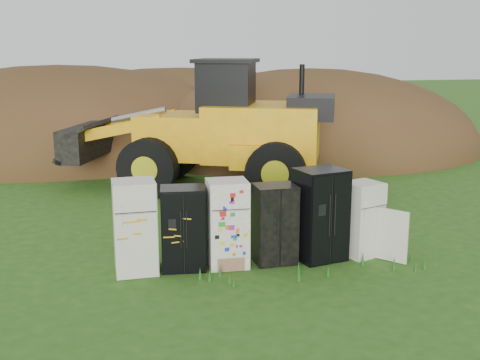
{
  "coord_description": "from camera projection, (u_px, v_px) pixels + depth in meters",
  "views": [
    {
      "loc": [
        -2.84,
        -11.41,
        4.4
      ],
      "look_at": [
        0.04,
        2.0,
        1.31
      ],
      "focal_mm": 45.0,
      "sensor_mm": 36.0,
      "label": 1
    }
  ],
  "objects": [
    {
      "name": "ground",
      "position": [
        258.0,
        262.0,
        12.43
      ],
      "size": [
        120.0,
        120.0,
        0.0
      ],
      "primitive_type": "plane",
      "color": "#275215",
      "rests_on": "ground"
    },
    {
      "name": "fridge_leftmost",
      "position": [
        135.0,
        227.0,
        11.74
      ],
      "size": [
        0.84,
        0.81,
        1.85
      ],
      "primitive_type": null,
      "rotation": [
        0.0,
        0.0,
        0.03
      ],
      "color": "silver",
      "rests_on": "ground"
    },
    {
      "name": "fridge_black_side",
      "position": [
        183.0,
        228.0,
        11.95
      ],
      "size": [
        0.93,
        0.77,
        1.67
      ],
      "primitive_type": null,
      "rotation": [
        0.0,
        0.0,
        -0.1
      ],
      "color": "black",
      "rests_on": "ground"
    },
    {
      "name": "fridge_sticker",
      "position": [
        227.0,
        223.0,
        12.09
      ],
      "size": [
        0.8,
        0.74,
        1.78
      ],
      "primitive_type": null,
      "rotation": [
        0.0,
        0.0,
        -0.01
      ],
      "color": "white",
      "rests_on": "ground"
    },
    {
      "name": "fridge_dark_mid",
      "position": [
        275.0,
        224.0,
        12.31
      ],
      "size": [
        0.86,
        0.71,
        1.63
      ],
      "primitive_type": null,
      "rotation": [
        0.0,
        0.0,
        0.04
      ],
      "color": "black",
      "rests_on": "ground"
    },
    {
      "name": "fridge_black_right",
      "position": [
        320.0,
        215.0,
        12.46
      ],
      "size": [
        1.12,
        1.0,
        1.92
      ],
      "primitive_type": null,
      "rotation": [
        0.0,
        0.0,
        0.23
      ],
      "color": "black",
      "rests_on": "ground"
    },
    {
      "name": "fridge_open_door",
      "position": [
        362.0,
        219.0,
        12.72
      ],
      "size": [
        0.91,
        0.87,
        1.59
      ],
      "primitive_type": null,
      "rotation": [
        0.0,
        0.0,
        0.35
      ],
      "color": "silver",
      "rests_on": "ground"
    },
    {
      "name": "wheel_loader",
      "position": [
        195.0,
        125.0,
        18.53
      ],
      "size": [
        8.91,
        6.13,
        4.0
      ],
      "primitive_type": null,
      "rotation": [
        0.0,
        0.0,
        -0.37
      ],
      "color": "#FCB410",
      "rests_on": "ground"
    },
    {
      "name": "dirt_mound_right",
      "position": [
        309.0,
        150.0,
        25.65
      ],
      "size": [
        15.12,
        11.09,
        6.92
      ],
      "primitive_type": "ellipsoid",
      "color": "#453116",
      "rests_on": "ground"
    },
    {
      "name": "dirt_mound_left",
      "position": [
        62.0,
        149.0,
        25.87
      ],
      "size": [
        17.36,
        13.02,
        7.19
      ],
      "primitive_type": "ellipsoid",
      "color": "#453116",
      "rests_on": "ground"
    },
    {
      "name": "dirt_mound_back",
      "position": [
        180.0,
        134.0,
        30.29
      ],
      "size": [
        20.11,
        13.41,
        6.63
      ],
      "primitive_type": "ellipsoid",
      "color": "#453116",
      "rests_on": "ground"
    }
  ]
}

